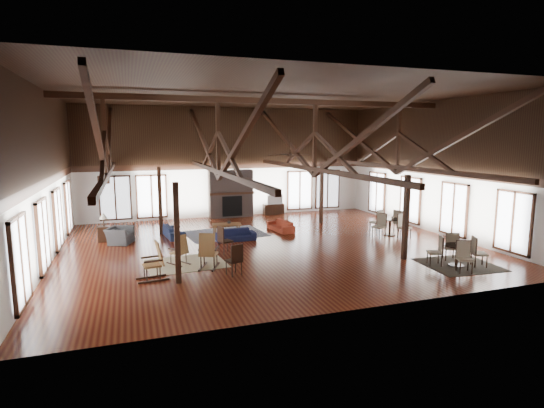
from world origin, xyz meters
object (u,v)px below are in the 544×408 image
object	(u,v)px
cafe_table_near	(457,251)
tv_console	(274,209)
cafe_table_far	(390,224)
coffee_table	(227,225)
sofa_navy_front	(236,235)
sofa_orange	(281,226)
sofa_navy_left	(174,231)
armchair	(120,235)

from	to	relation	value
cafe_table_near	tv_console	world-z (taller)	cafe_table_near
cafe_table_near	cafe_table_far	xyz separation A→B (m)	(0.55, 4.75, 0.02)
coffee_table	sofa_navy_front	bearing A→B (deg)	-76.71
coffee_table	cafe_table_near	distance (m)	9.64
sofa_orange	tv_console	xyz separation A→B (m)	(1.13, 4.35, 0.05)
coffee_table	tv_console	xyz separation A→B (m)	(3.72, 4.31, -0.15)
sofa_navy_left	armchair	bearing A→B (deg)	95.38
sofa_navy_left	tv_console	distance (m)	7.26
sofa_navy_left	cafe_table_far	size ratio (longest dim) A/B	0.85
sofa_navy_front	coffee_table	size ratio (longest dim) A/B	1.22
cafe_table_near	cafe_table_far	bearing A→B (deg)	83.43
sofa_navy_front	armchair	size ratio (longest dim) A/B	1.60
coffee_table	cafe_table_far	bearing A→B (deg)	-11.97
sofa_orange	cafe_table_near	bearing A→B (deg)	19.62
sofa_orange	coffee_table	world-z (taller)	coffee_table
coffee_table	tv_console	distance (m)	5.69
sofa_orange	cafe_table_near	distance (m)	8.13
cafe_table_near	sofa_navy_left	bearing A→B (deg)	139.25
cafe_table_far	tv_console	size ratio (longest dim) A/B	1.76
sofa_orange	cafe_table_far	distance (m)	4.99
sofa_navy_left	armchair	distance (m)	2.29
coffee_table	armchair	xyz separation A→B (m)	(-4.56, -0.21, -0.10)
sofa_navy_front	sofa_navy_left	world-z (taller)	sofa_navy_left
coffee_table	cafe_table_far	distance (m)	7.36
sofa_navy_front	cafe_table_far	xyz separation A→B (m)	(6.81, -1.24, 0.28)
coffee_table	sofa_orange	bearing A→B (deg)	6.90
coffee_table	tv_console	size ratio (longest dim) A/B	1.17
sofa_orange	armchair	bearing A→B (deg)	-96.77
sofa_navy_front	tv_console	size ratio (longest dim) A/B	1.43
sofa_navy_front	sofa_orange	bearing A→B (deg)	25.53
sofa_navy_front	armchair	distance (m)	4.79
sofa_navy_left	coffee_table	world-z (taller)	sofa_navy_left
armchair	tv_console	size ratio (longest dim) A/B	0.90
sofa_navy_left	cafe_table_near	distance (m)	11.49
coffee_table	cafe_table_far	xyz separation A→B (m)	(6.93, -2.48, 0.09)
tv_console	sofa_navy_front	bearing A→B (deg)	-122.93
coffee_table	armchair	size ratio (longest dim) A/B	1.30
sofa_navy_left	coffee_table	distance (m)	2.34
sofa_navy_left	sofa_orange	size ratio (longest dim) A/B	1.04
sofa_orange	tv_console	distance (m)	4.49
sofa_navy_front	cafe_table_near	bearing A→B (deg)	-44.17
sofa_navy_front	armchair	bearing A→B (deg)	167.20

